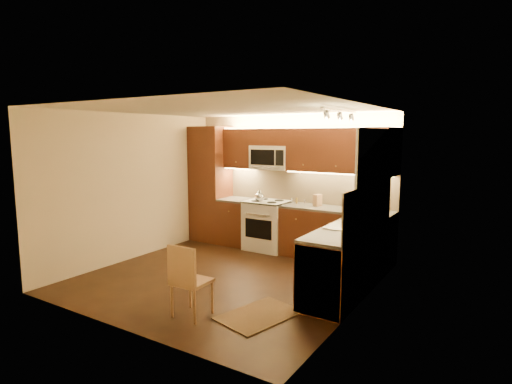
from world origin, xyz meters
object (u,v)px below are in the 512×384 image
Objects in this scene: stove at (267,225)px; kettle at (260,195)px; microwave at (271,157)px; soap_bottle at (377,214)px; sink at (351,220)px; toaster_oven at (355,202)px; dining_chair at (192,280)px; knife_block at (318,200)px.

kettle is (-0.10, -0.11, 0.57)m from stove.
microwave reaches higher than kettle.
soap_bottle is at bearing -16.80° from stove.
kettle reaches higher than sink.
dining_chair is at bearing -103.58° from toaster_oven.
sink reaches higher than dining_chair.
sink reaches higher than stove.
kettle is at bearing 154.33° from sink.
toaster_oven is at bearing 141.77° from soap_bottle.
microwave reaches higher than sink.
stove is at bearing 150.64° from sink.
stove is 4.53× the size of knife_block.
toaster_oven reaches higher than sink.
dining_chair is (-0.88, -3.19, -0.57)m from toaster_oven.
knife_block is at bearing -168.33° from toaster_oven.
stove is 2.47× the size of toaster_oven.
stove is at bearing 101.79° from dining_chair.
dining_chair is at bearing -106.07° from soap_bottle.
microwave is 3.74× the size of knife_block.
microwave is 1.76m from toaster_oven.
kettle is 2.38m from soap_bottle.
dining_chair is at bearing -76.38° from stove.
microwave is 2.48m from sink.
kettle reaches higher than soap_bottle.
microwave is 0.74m from kettle.
dining_chair is (0.83, -2.87, -0.59)m from kettle.
toaster_oven is at bearing 106.49° from sink.
sink is 0.97× the size of dining_chair.
toaster_oven is at bearing 72.66° from dining_chair.
sink is at bearing -98.79° from soap_bottle.
stove is 3.08m from dining_chair.
stove is 4.12× the size of kettle.
kettle is 0.25× the size of dining_chair.
sink is 1.38m from toaster_oven.
sink is at bearing -29.36° from stove.
stove is at bearing 29.08° from kettle.
knife_block reaches higher than dining_chair.
toaster_oven is 1.75× the size of soap_bottle.
sink is (2.00, -1.12, 0.52)m from stove.
sink is 0.51m from soap_bottle.
knife_block is (0.96, -0.05, -0.72)m from microwave.
microwave is 3.45m from dining_chair.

